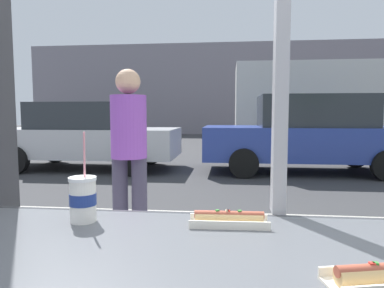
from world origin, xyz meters
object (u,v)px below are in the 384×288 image
(box_truck, at_px, (329,105))
(hotdog_tray_near, at_px, (384,276))
(soda_cup_left, at_px, (83,198))
(parked_car_silver, at_px, (87,135))
(hotdog_tray_far, at_px, (229,219))
(parked_car_blue, at_px, (307,134))
(pedestrian, at_px, (129,147))

(box_truck, bearing_deg, hotdog_tray_near, -104.98)
(soda_cup_left, bearing_deg, parked_car_silver, 113.09)
(hotdog_tray_near, bearing_deg, hotdog_tray_far, 132.52)
(parked_car_blue, relative_size, pedestrian, 2.88)
(parked_car_silver, xyz_separation_m, box_truck, (7.13, 4.74, 0.86))
(hotdog_tray_near, xyz_separation_m, box_truck, (3.26, 12.19, 0.69))
(parked_car_silver, height_order, pedestrian, pedestrian)
(parked_car_silver, xyz_separation_m, parked_car_blue, (5.35, 0.00, 0.06))
(box_truck, bearing_deg, parked_car_blue, -110.58)
(parked_car_silver, relative_size, parked_car_blue, 0.95)
(soda_cup_left, bearing_deg, pedestrian, 101.82)
(parked_car_silver, distance_m, pedestrian, 5.86)
(hotdog_tray_near, distance_m, parked_car_blue, 7.60)
(hotdog_tray_near, relative_size, box_truck, 0.04)
(box_truck, bearing_deg, hotdog_tray_far, -106.94)
(hotdog_tray_far, relative_size, parked_car_blue, 0.06)
(parked_car_silver, distance_m, box_truck, 8.61)
(soda_cup_left, relative_size, parked_car_silver, 0.07)
(hotdog_tray_near, xyz_separation_m, parked_car_blue, (1.48, 7.45, -0.11))
(hotdog_tray_far, relative_size, pedestrian, 0.16)
(parked_car_blue, height_order, pedestrian, parked_car_blue)
(soda_cup_left, xyz_separation_m, hotdog_tray_near, (0.84, -0.36, -0.06))
(pedestrian, bearing_deg, hotdog_tray_far, -64.16)
(hotdog_tray_near, distance_m, pedestrian, 2.54)
(hotdog_tray_far, height_order, parked_car_silver, parked_car_silver)
(parked_car_blue, bearing_deg, parked_car_silver, 180.00)
(soda_cup_left, bearing_deg, hotdog_tray_near, -23.06)
(hotdog_tray_near, relative_size, parked_car_silver, 0.06)
(hotdog_tray_far, distance_m, pedestrian, 2.05)
(soda_cup_left, distance_m, box_truck, 12.54)
(hotdog_tray_near, height_order, box_truck, box_truck)
(parked_car_silver, distance_m, parked_car_blue, 5.35)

